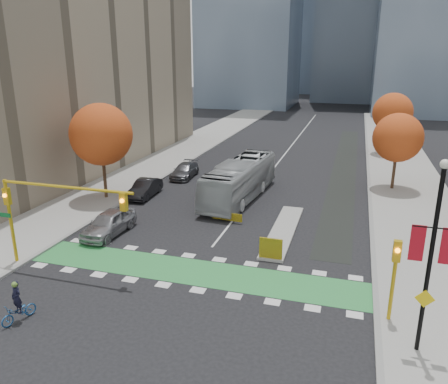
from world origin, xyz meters
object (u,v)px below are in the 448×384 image
Objects in this scene: tree_east_far at (393,113)px; traffic_signal_west at (45,203)px; traffic_signal_east at (395,269)px; parked_car_a at (109,223)px; cyclist at (18,308)px; bus at (240,179)px; parked_car_c at (185,171)px; banner_lamppost at (431,252)px; parked_car_b at (145,188)px; tree_east_near at (398,138)px; hazard_board at (271,248)px; tree_west at (101,135)px.

tree_east_far is 0.90× the size of traffic_signal_west.
traffic_signal_east is 18.93m from parked_car_a.
bus is (5.15, 20.88, 1.01)m from cyclist.
parked_car_a reaches higher than parked_car_c.
traffic_signal_west is 19.54m from banner_lamppost.
parked_car_b is (-19.50, 13.99, -1.98)m from traffic_signal_east.
cyclist is 26.00m from parked_car_c.
traffic_signal_east is at bearing -92.97° from tree_east_far.
banner_lamppost is 20.78m from parked_car_a.
traffic_signal_west is 1.03× the size of banner_lamppost.
tree_east_near is at bearing -91.79° from tree_east_far.
tree_east_near is at bearing 1.40° from parked_car_c.
traffic_signal_east is 0.89× the size of parked_car_b.
tree_east_far reaches higher than parked_car_b.
traffic_signal_east is (-1.50, -22.51, -2.13)m from tree_east_near.
hazard_board is 0.20× the size of tree_east_near.
parked_car_b is (-21.00, -8.51, -4.11)m from tree_east_near.
hazard_board is at bearing -25.99° from tree_west.
tree_east_far is at bearing 75.88° from hazard_board.
traffic_signal_west is 18.48m from traffic_signal_east.
cyclist is 10.54m from parked_car_a.
cyclist reaches higher than parked_car_c.
parked_car_a is at bearing -138.94° from tree_east_near.
traffic_signal_east is at bearing 0.01° from traffic_signal_west.
parked_car_a reaches higher than parked_car_b.
banner_lamppost is at bearing -41.79° from hazard_board.
bus is at bearing -120.66° from tree_east_far.
tree_east_far is at bearing 88.21° from tree_east_near.
hazard_board reaches higher than parked_car_c.
parked_car_c is (-18.55, 20.99, -2.03)m from traffic_signal_east.
traffic_signal_west is at bearing 174.14° from banner_lamppost.
parked_car_b is at bearing 94.37° from traffic_signal_west.
cyclist reaches higher than hazard_board.
tree_east_far is 47.44m from cyclist.
parked_car_a is (-1.49, 10.44, 0.15)m from cyclist.
cyclist is at bearing -71.07° from tree_west.
hazard_board is 0.30× the size of parked_car_b.
bus reaches higher than cyclist.
parked_car_b is 7.06m from parked_car_c.
cyclist is at bearing -170.50° from banner_lamppost.
tree_east_near reaches higher than bus.
banner_lamppost is at bearing -5.86° from traffic_signal_west.
tree_east_near is at bearing 88.83° from banner_lamppost.
parked_car_a is at bearing 163.00° from traffic_signal_east.
parked_car_a is at bearing 158.46° from banner_lamppost.
traffic_signal_west reaches higher than traffic_signal_east.
tree_east_near is at bearing 19.23° from parked_car_b.
tree_east_near is 26.19m from parked_car_a.
parked_car_a reaches higher than hazard_board.
parked_car_b reaches higher than hazard_board.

